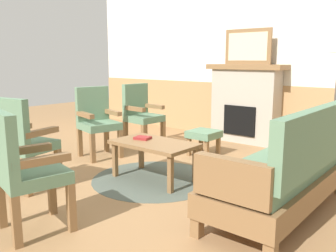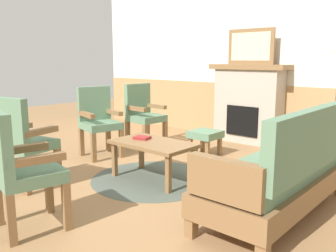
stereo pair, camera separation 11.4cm
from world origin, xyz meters
name	(u,v)px [view 1 (the left image)]	position (x,y,z in m)	size (l,w,h in m)	color
ground_plane	(149,176)	(0.00, 0.00, 0.00)	(14.00, 14.00, 0.00)	#997047
wall_back	(254,62)	(0.00, 2.60, 1.31)	(7.20, 0.14, 2.70)	silver
fireplace	(245,103)	(0.00, 2.35, 0.65)	(1.30, 0.44, 1.28)	#A39989
framed_picture	(248,47)	(0.00, 2.35, 1.56)	(0.80, 0.04, 0.56)	brown
couch	(286,171)	(1.65, -0.01, 0.40)	(0.70, 1.80, 0.98)	brown
coffee_table	(154,147)	(0.13, -0.05, 0.39)	(0.96, 0.56, 0.44)	brown
round_rug	(154,179)	(0.13, -0.05, 0.00)	(1.43, 1.43, 0.01)	#4C564C
book_on_table	(143,138)	(-0.07, -0.03, 0.46)	(0.18, 0.14, 0.03)	maroon
footstool	(204,136)	(-0.03, 1.19, 0.28)	(0.40, 0.40, 0.36)	brown
armchair_near_fireplace	(97,119)	(-1.17, 0.19, 0.54)	(0.58, 0.58, 0.98)	brown
armchair_by_window_left	(141,112)	(-1.13, 1.04, 0.54)	(0.51, 0.51, 0.98)	brown
armchair_front_left	(22,139)	(-0.73, -1.16, 0.54)	(0.57, 0.57, 0.98)	brown
armchair_front_center	(24,167)	(0.21, -1.65, 0.54)	(0.57, 0.57, 0.98)	brown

